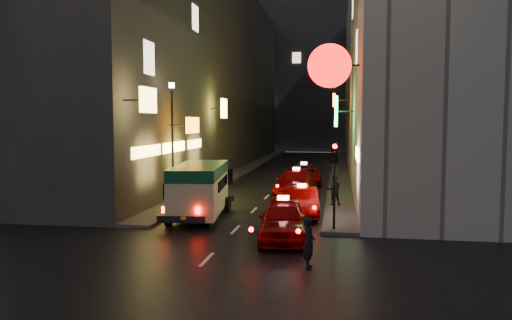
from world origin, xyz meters
The scene contains 15 objects.
ground centered at (0.00, 0.00, 0.00)m, with size 120.00×120.00×0.00m, color black.
building_left centered at (-8.00, 33.99, 9.00)m, with size 7.40×52.00×18.00m.
building_right centered at (8.00, 33.99, 9.00)m, with size 8.23×52.00×18.00m.
building_far centered at (0.00, 66.00, 11.00)m, with size 30.00×10.00×22.00m, color #37373C.
sidewalk_left centered at (-4.25, 34.00, 0.07)m, with size 1.50×52.00×0.15m, color #4B4846.
sidewalk_right centered at (4.25, 34.00, 0.07)m, with size 1.50×52.00×0.15m, color #4B4846.
minibus centered at (-2.08, 10.61, 1.56)m, with size 2.68×5.95×2.47m.
taxi_near centered at (2.12, 7.11, 0.87)m, with size 2.75×5.67×1.91m.
taxi_second centered at (2.47, 11.91, 0.79)m, with size 2.59×5.16×1.75m.
taxi_third centered at (1.68, 18.05, 0.91)m, with size 2.62×5.81×1.98m.
taxi_far centered at (1.74, 23.58, 0.83)m, with size 2.46×5.34×1.83m.
pedestrian_crossing centered at (3.30, 3.58, 0.89)m, with size 0.59×0.38×1.79m, color black.
pedestrian_sidewalk centered at (3.92, 14.38, 1.03)m, with size 0.66×0.41×1.76m, color black.
traffic_light centered at (4.00, 8.47, 2.69)m, with size 0.26×0.43×3.50m.
lamp_post centered at (-4.20, 13.00, 3.72)m, with size 0.28×0.28×6.22m.
Camera 1 is at (4.16, -11.27, 4.45)m, focal length 35.00 mm.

